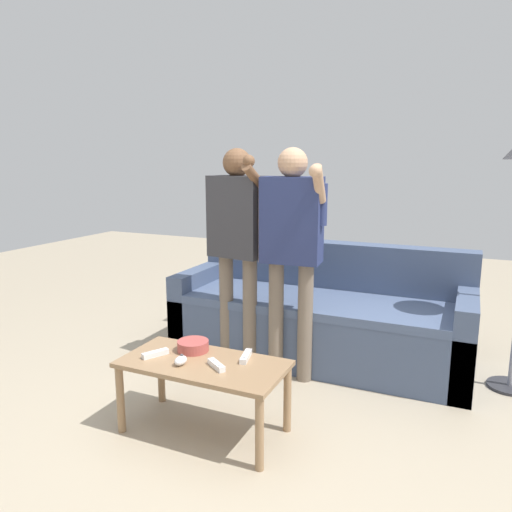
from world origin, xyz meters
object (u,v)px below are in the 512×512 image
snack_bowl (193,346)px  player_left (237,233)px  game_remote_wand_far (155,354)px  game_remote_nunchuk (181,360)px  player_center (292,238)px  couch (320,318)px  game_remote_wand_spare (246,356)px  coffee_table (203,372)px  game_remote_wand_near (216,365)px

snack_bowl → player_left: bearing=96.6°
game_remote_wand_far → game_remote_nunchuk: bearing=-11.5°
player_center → game_remote_wand_far: (-0.48, -0.88, -0.56)m
game_remote_wand_far → snack_bowl: bearing=45.8°
couch → game_remote_nunchuk: bearing=-104.5°
game_remote_wand_far → player_left: bearing=86.1°
player_left → game_remote_wand_far: player_left is taller
player_left → game_remote_wand_spare: (0.42, -0.75, -0.56)m
coffee_table → game_remote_wand_far: 0.30m
game_remote_wand_far → game_remote_wand_spare: size_ratio=0.92×
snack_bowl → player_left: 0.94m
game_remote_wand_near → player_left: bearing=109.5°
couch → player_center: size_ratio=1.39×
player_center → game_remote_wand_near: player_center is taller
couch → snack_bowl: size_ratio=12.13×
game_remote_wand_near → game_remote_nunchuk: bearing=-167.3°
game_remote_wand_near → game_remote_wand_far: same height
game_remote_nunchuk → game_remote_wand_far: game_remote_nunchuk is taller
game_remote_nunchuk → game_remote_wand_near: (0.19, 0.04, -0.01)m
snack_bowl → game_remote_nunchuk: size_ratio=2.05×
snack_bowl → game_remote_wand_near: (0.23, -0.15, -0.01)m
couch → game_remote_wand_spare: size_ratio=13.27×
game_remote_nunchuk → player_left: bearing=97.7°
snack_bowl → player_left: size_ratio=0.11×
coffee_table → player_center: (0.20, 0.83, 0.64)m
game_remote_wand_far → game_remote_wand_spare: 0.51m
couch → player_left: 0.95m
snack_bowl → player_center: bearing=65.4°
coffee_table → player_center: player_center is taller
coffee_table → game_remote_wand_far: size_ratio=5.99×
player_left → game_remote_wand_near: 1.12m
snack_bowl → player_left: player_left is taller
snack_bowl → game_remote_wand_far: size_ratio=1.19×
snack_bowl → coffee_table: bearing=-40.4°
coffee_table → game_remote_wand_far: game_remote_wand_far is taller
couch → player_center: player_center is taller
player_left → game_remote_wand_far: size_ratio=10.40×
game_remote_nunchuk → game_remote_wand_spare: size_ratio=0.53×
snack_bowl → game_remote_wand_spare: snack_bowl is taller
coffee_table → player_center: 1.07m
player_left → player_center: size_ratio=1.00×
player_left → game_remote_wand_spare: size_ratio=9.54×
game_remote_wand_spare → game_remote_nunchuk: bearing=-143.7°
player_center → game_remote_wand_near: 1.04m
snack_bowl → game_remote_wand_near: size_ratio=1.29×
couch → snack_bowl: bearing=-108.5°
game_remote_wand_near → game_remote_wand_spare: bearing=60.8°
player_center → player_left: bearing=174.6°
couch → game_remote_wand_near: couch is taller
coffee_table → game_remote_wand_near: game_remote_wand_near is taller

